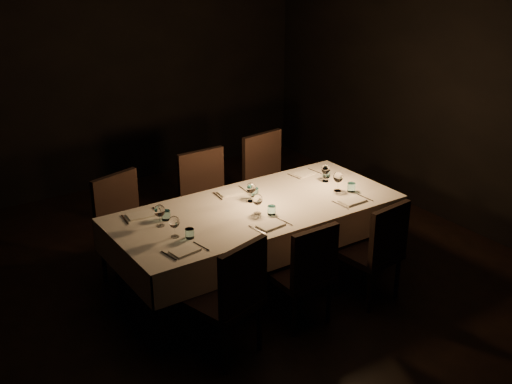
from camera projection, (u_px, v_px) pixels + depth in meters
room at (256, 124)px, 5.23m from camera, size 5.01×6.01×3.01m
dining_table at (256, 215)px, 5.54m from camera, size 2.52×1.12×0.76m
chair_near_left at (232, 295)px, 4.64m from camera, size 0.57×0.57×0.97m
place_setting_near_left at (181, 233)px, 4.89m from camera, size 0.33×0.40×0.18m
chair_near_center at (306, 270)px, 5.04m from camera, size 0.43×0.43×0.89m
place_setting_near_center at (265, 210)px, 5.29m from camera, size 0.33×0.40×0.18m
chair_near_right at (377, 247)px, 5.36m from camera, size 0.48×0.48×0.92m
place_setting_near_right at (345, 187)px, 5.74m from camera, size 0.34×0.41×0.19m
chair_far_left at (126, 224)px, 5.71m from camera, size 0.58×0.58×0.98m
place_setting_far_left at (155, 213)px, 5.22m from camera, size 0.34×0.41×0.18m
chair_far_center at (208, 199)px, 6.18m from camera, size 0.49×0.49×1.02m
place_setting_far_center at (245, 190)px, 5.67m from camera, size 0.33×0.40×0.18m
chair_far_right at (270, 180)px, 6.63m from camera, size 0.55×0.55×1.03m
place_setting_far_right at (319, 172)px, 6.11m from camera, size 0.31×0.39×0.17m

